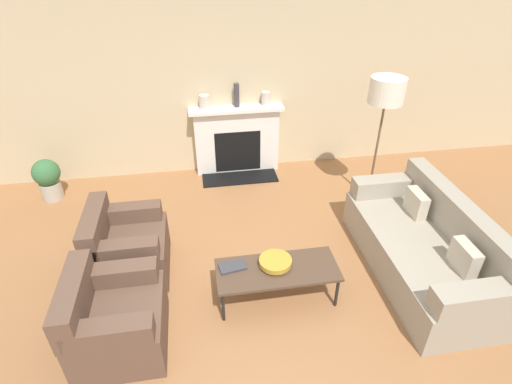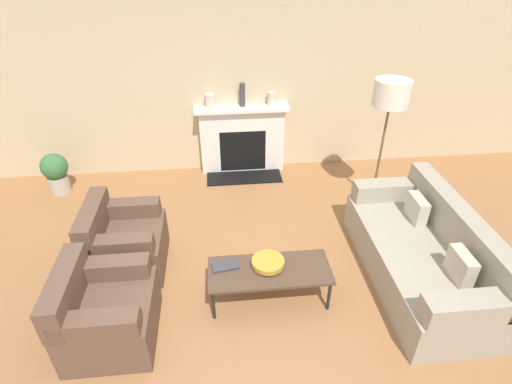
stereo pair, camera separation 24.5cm
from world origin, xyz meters
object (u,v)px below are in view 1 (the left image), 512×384
at_px(bowl, 275,262).
at_px(mantel_vase_left, 204,102).
at_px(mantel_vase_center_left, 237,95).
at_px(potted_plant, 48,178).
at_px(couch, 425,248).
at_px(armchair_far, 126,248).
at_px(book, 232,267).
at_px(coffee_table, 277,271).
at_px(floor_lamp, 385,101).
at_px(armchair_near, 114,320).
at_px(fireplace, 237,141).
at_px(mantel_vase_center_right, 266,98).

bearing_deg(bowl, mantel_vase_left, 100.78).
bearing_deg(mantel_vase_center_left, potted_plant, -171.57).
bearing_deg(mantel_vase_left, couch, -50.16).
xyz_separation_m(armchair_far, book, (1.07, -0.56, 0.08)).
relative_size(bowl, mantel_vase_left, 1.64).
bearing_deg(mantel_vase_center_left, coffee_table, -88.88).
height_order(armchair_far, mantel_vase_left, mantel_vase_left).
bearing_deg(floor_lamp, potted_plant, 170.55).
bearing_deg(mantel_vase_left, coffee_table, -79.23).
relative_size(coffee_table, potted_plant, 2.01).
xyz_separation_m(armchair_near, floor_lamp, (3.14, 1.88, 1.11)).
relative_size(armchair_near, coffee_table, 0.69).
relative_size(armchair_far, coffee_table, 0.69).
distance_m(bowl, floor_lamp, 2.44).
bearing_deg(mantel_vase_center_left, mantel_vase_left, 180.00).
relative_size(mantel_vase_center_left, potted_plant, 0.57).
relative_size(fireplace, coffee_table, 1.15).
bearing_deg(coffee_table, mantel_vase_left, 100.77).
bearing_deg(mantel_vase_left, armchair_near, -108.29).
height_order(coffee_table, mantel_vase_center_right, mantel_vase_center_right).
relative_size(book, mantel_vase_center_left, 0.82).
distance_m(armchair_far, mantel_vase_left, 2.41).
distance_m(floor_lamp, mantel_vase_center_left, 2.04).
relative_size(armchair_far, bowl, 2.55).
height_order(armchair_near, mantel_vase_center_right, mantel_vase_center_right).
relative_size(coffee_table, mantel_vase_left, 6.07).
bearing_deg(potted_plant, armchair_near, -64.99).
bearing_deg(bowl, potted_plant, 140.45).
xyz_separation_m(coffee_table, floor_lamp, (1.63, 1.57, 1.07)).
bearing_deg(mantel_vase_center_right, bowl, -98.22).
distance_m(fireplace, armchair_near, 3.32).
bearing_deg(potted_plant, bowl, -39.55).
bearing_deg(armchair_near, floor_lamp, -59.04).
bearing_deg(armchair_near, mantel_vase_left, -18.29).
bearing_deg(mantel_vase_center_left, bowl, -89.07).
relative_size(armchair_near, mantel_vase_center_right, 4.20).
height_order(coffee_table, potted_plant, potted_plant).
relative_size(fireplace, armchair_near, 1.67).
relative_size(coffee_table, mantel_vase_center_left, 3.54).
height_order(fireplace, potted_plant, fireplace).
relative_size(coffee_table, mantel_vase_center_right, 6.11).
xyz_separation_m(armchair_far, potted_plant, (-1.22, 1.65, 0.01)).
bearing_deg(bowl, armchair_near, -166.12).
xyz_separation_m(couch, book, (-2.06, -0.04, 0.08)).
relative_size(mantel_vase_center_right, potted_plant, 0.33).
distance_m(mantel_vase_center_left, potted_plant, 2.83).
bearing_deg(coffee_table, mantel_vase_center_right, 82.16).
relative_size(armchair_near, mantel_vase_left, 4.18).
height_order(couch, potted_plant, couch).
xyz_separation_m(couch, armchair_near, (-3.13, -0.44, 0.00)).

